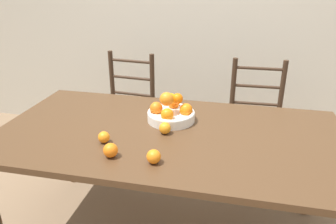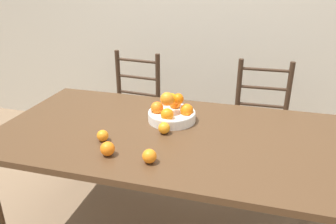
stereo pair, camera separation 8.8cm
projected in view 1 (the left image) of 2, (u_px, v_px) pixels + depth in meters
name	position (u px, v px, depth m)	size (l,w,h in m)	color
wall_back	(205.00, 6.00, 3.03)	(8.00, 0.06, 2.60)	beige
dining_table	(169.00, 144.00, 1.88)	(1.95, 1.03, 0.76)	#4C331E
fruit_bowl	(171.00, 112.00, 1.97)	(0.29, 0.29, 0.19)	white
orange_loose_0	(165.00, 128.00, 1.82)	(0.07, 0.07, 0.07)	orange
orange_loose_1	(111.00, 150.00, 1.58)	(0.07, 0.07, 0.07)	orange
orange_loose_2	(153.00, 157.00, 1.53)	(0.07, 0.07, 0.07)	orange
orange_loose_3	(104.00, 137.00, 1.72)	(0.06, 0.06, 0.06)	orange
chair_left	(127.00, 115.00, 2.82)	(0.45, 0.44, 0.97)	#382619
chair_right	(254.00, 126.00, 2.60)	(0.43, 0.41, 0.97)	#382619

